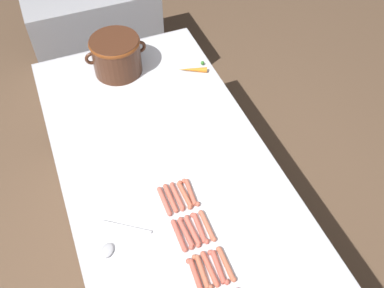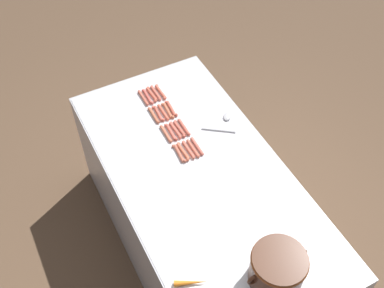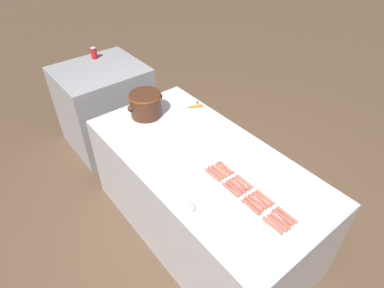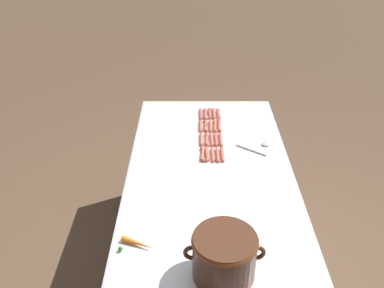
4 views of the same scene
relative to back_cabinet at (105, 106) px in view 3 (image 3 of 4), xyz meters
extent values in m
plane|color=brown|center=(0.02, -1.72, -0.47)|extent=(20.00, 20.00, 0.00)
cube|color=#BCBCC1|center=(0.02, -1.72, -0.04)|extent=(1.00, 2.01, 0.87)
cube|color=silver|center=(0.02, -1.72, 0.39)|extent=(0.98, 1.97, 0.00)
cube|color=#A0A0A4|center=(0.00, 0.00, 0.00)|extent=(0.91, 0.81, 0.95)
cylinder|color=#CD614A|center=(-0.07, -2.47, 0.41)|extent=(0.03, 0.14, 0.02)
sphere|color=#CD614A|center=(-0.07, -2.54, 0.41)|extent=(0.02, 0.02, 0.02)
sphere|color=#CD614A|center=(-0.07, -2.40, 0.41)|extent=(0.02, 0.02, 0.02)
cylinder|color=#C65A48|center=(-0.07, -2.29, 0.41)|extent=(0.03, 0.14, 0.02)
sphere|color=#C65A48|center=(-0.06, -2.36, 0.41)|extent=(0.02, 0.02, 0.02)
sphere|color=#C65A48|center=(-0.07, -2.22, 0.41)|extent=(0.02, 0.02, 0.02)
cylinder|color=#C35B4A|center=(-0.07, -2.10, 0.41)|extent=(0.02, 0.14, 0.02)
sphere|color=#C35B4A|center=(-0.07, -2.17, 0.41)|extent=(0.02, 0.02, 0.02)
sphere|color=#C35B4A|center=(-0.07, -2.03, 0.41)|extent=(0.02, 0.02, 0.02)
cylinder|color=#C46251|center=(-0.07, -1.92, 0.41)|extent=(0.02, 0.14, 0.02)
sphere|color=#C46251|center=(-0.07, -1.99, 0.41)|extent=(0.02, 0.02, 0.02)
sphere|color=#C46251|center=(-0.07, -1.85, 0.41)|extent=(0.02, 0.02, 0.02)
cylinder|color=#C4614F|center=(-0.04, -2.48, 0.41)|extent=(0.03, 0.14, 0.02)
sphere|color=#C4614F|center=(-0.04, -2.55, 0.41)|extent=(0.02, 0.02, 0.02)
sphere|color=#C4614F|center=(-0.04, -2.41, 0.41)|extent=(0.02, 0.02, 0.02)
cylinder|color=#BF6749|center=(-0.04, -2.28, 0.41)|extent=(0.03, 0.14, 0.02)
sphere|color=#BF6749|center=(-0.03, -2.35, 0.41)|extent=(0.02, 0.02, 0.02)
sphere|color=#BF6749|center=(-0.04, -2.22, 0.41)|extent=(0.02, 0.02, 0.02)
cylinder|color=#C05E4D|center=(-0.04, -2.10, 0.41)|extent=(0.03, 0.14, 0.02)
sphere|color=#C05E4D|center=(-0.04, -2.17, 0.41)|extent=(0.02, 0.02, 0.02)
sphere|color=#C05E4D|center=(-0.03, -2.03, 0.41)|extent=(0.02, 0.02, 0.02)
cylinder|color=#C6614C|center=(-0.04, -1.91, 0.41)|extent=(0.02, 0.14, 0.02)
sphere|color=#C6614C|center=(-0.04, -1.98, 0.41)|extent=(0.02, 0.02, 0.02)
sphere|color=#C6614C|center=(-0.04, -1.84, 0.41)|extent=(0.02, 0.02, 0.02)
cylinder|color=#CD5F49|center=(-0.01, -2.48, 0.41)|extent=(0.03, 0.14, 0.02)
sphere|color=#CD5F49|center=(-0.01, -2.55, 0.41)|extent=(0.02, 0.02, 0.02)
sphere|color=#CD5F49|center=(0.00, -2.41, 0.41)|extent=(0.02, 0.02, 0.02)
cylinder|color=#CE5F49|center=(0.00, -2.28, 0.41)|extent=(0.02, 0.14, 0.02)
sphere|color=#CE5F49|center=(0.00, -2.35, 0.41)|extent=(0.02, 0.02, 0.02)
sphere|color=#CE5F49|center=(0.00, -2.21, 0.41)|extent=(0.02, 0.02, 0.02)
cylinder|color=#CC6250|center=(-0.01, -2.10, 0.41)|extent=(0.03, 0.14, 0.02)
sphere|color=#CC6250|center=(-0.01, -2.17, 0.41)|extent=(0.02, 0.02, 0.02)
sphere|color=#CC6250|center=(0.00, -2.03, 0.41)|extent=(0.02, 0.02, 0.02)
cylinder|color=#C7634F|center=(-0.01, -1.92, 0.41)|extent=(0.02, 0.14, 0.02)
sphere|color=#C7634F|center=(-0.01, -1.99, 0.41)|extent=(0.02, 0.02, 0.02)
sphere|color=#C7634F|center=(0.00, -1.85, 0.41)|extent=(0.02, 0.02, 0.02)
cylinder|color=#C65A4E|center=(0.03, -2.47, 0.41)|extent=(0.03, 0.14, 0.02)
sphere|color=#C65A4E|center=(0.03, -2.54, 0.41)|extent=(0.02, 0.02, 0.02)
sphere|color=#C65A4E|center=(0.03, -2.40, 0.41)|extent=(0.02, 0.02, 0.02)
cylinder|color=#C85B4B|center=(0.03, -2.29, 0.41)|extent=(0.03, 0.14, 0.02)
sphere|color=#C85B4B|center=(0.04, -2.36, 0.41)|extent=(0.02, 0.02, 0.02)
sphere|color=#C85B4B|center=(0.02, -2.22, 0.41)|extent=(0.02, 0.02, 0.02)
cylinder|color=#CE5D4D|center=(0.03, -2.10, 0.41)|extent=(0.03, 0.14, 0.02)
sphere|color=#CE5D4D|center=(0.03, -2.17, 0.41)|extent=(0.02, 0.02, 0.02)
sphere|color=#CE5D4D|center=(0.02, -2.03, 0.41)|extent=(0.02, 0.02, 0.02)
cylinder|color=#C76448|center=(0.03, -1.92, 0.41)|extent=(0.03, 0.14, 0.02)
sphere|color=#C76448|center=(0.03, -1.99, 0.41)|extent=(0.02, 0.02, 0.02)
sphere|color=#C76448|center=(0.03, -1.85, 0.41)|extent=(0.02, 0.02, 0.02)
cylinder|color=#C8624D|center=(0.06, -2.47, 0.41)|extent=(0.02, 0.14, 0.02)
sphere|color=#C8624D|center=(0.06, -2.54, 0.41)|extent=(0.02, 0.02, 0.02)
sphere|color=#C8624D|center=(0.06, -2.40, 0.41)|extent=(0.02, 0.02, 0.02)
cylinder|color=#C36547|center=(0.06, -2.29, 0.41)|extent=(0.02, 0.14, 0.02)
sphere|color=#C36547|center=(0.07, -2.36, 0.41)|extent=(0.02, 0.02, 0.02)
sphere|color=#C36547|center=(0.06, -2.22, 0.41)|extent=(0.02, 0.02, 0.02)
cylinder|color=#C6674C|center=(0.06, -2.10, 0.41)|extent=(0.02, 0.14, 0.02)
sphere|color=#C6674C|center=(0.06, -2.17, 0.41)|extent=(0.02, 0.02, 0.02)
sphere|color=#C6674C|center=(0.06, -2.03, 0.41)|extent=(0.02, 0.02, 0.02)
cylinder|color=#C1624B|center=(0.06, -1.92, 0.41)|extent=(0.03, 0.14, 0.02)
sphere|color=#C1624B|center=(0.07, -1.99, 0.41)|extent=(0.02, 0.02, 0.02)
sphere|color=#C1624B|center=(0.05, -1.85, 0.41)|extent=(0.02, 0.02, 0.02)
cylinder|color=#472616|center=(-0.01, -0.97, 0.51)|extent=(0.27, 0.27, 0.22)
torus|color=brown|center=(-0.01, -0.97, 0.60)|extent=(0.28, 0.28, 0.03)
torus|color=#472616|center=(-0.15, -0.97, 0.53)|extent=(0.08, 0.02, 0.08)
torus|color=#472616|center=(0.13, -0.97, 0.53)|extent=(0.08, 0.02, 0.08)
cylinder|color=#B7B7BC|center=(-0.26, -1.98, 0.40)|extent=(0.19, 0.14, 0.01)
ellipsoid|color=#B7B7BC|center=(-0.36, -2.05, 0.41)|extent=(0.08, 0.09, 0.02)
cone|color=orange|center=(0.38, -1.14, 0.41)|extent=(0.17, 0.10, 0.03)
sphere|color=#387F2D|center=(0.46, -1.10, 0.41)|extent=(0.02, 0.02, 0.02)
cylinder|color=red|center=(0.09, 0.26, 0.54)|extent=(0.07, 0.07, 0.12)
cylinder|color=silver|center=(0.09, 0.26, 0.60)|extent=(0.06, 0.06, 0.00)
camera|label=1|loc=(-0.33, -2.90, 2.01)|focal=39.43mm
camera|label=2|loc=(0.84, -0.25, 2.69)|focal=44.17mm
camera|label=3|loc=(-1.21, -3.12, 2.03)|focal=30.47mm
camera|label=4|loc=(0.13, 0.32, 1.87)|focal=39.53mm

